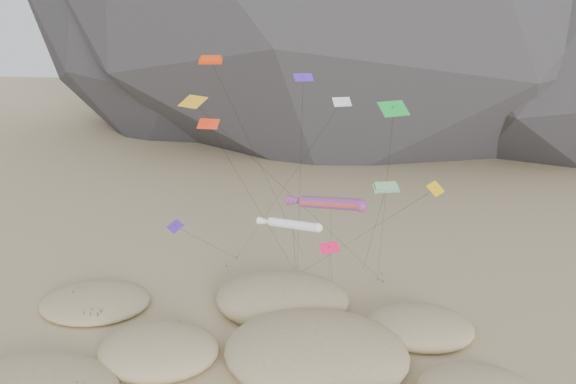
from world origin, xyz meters
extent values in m
ellipsoid|color=#CCB789|center=(-10.21, 4.12, 0.70)|extent=(11.31, 9.61, 3.11)
ellipsoid|color=#CCB789|center=(4.28, 5.59, 0.97)|extent=(16.98, 14.43, 4.32)
ellipsoid|color=#CCB789|center=(-0.39, 15.40, 0.86)|extent=(14.62, 12.42, 3.80)
ellipsoid|color=#CCB789|center=(14.00, 12.21, 0.57)|extent=(10.79, 9.17, 2.55)
ellipsoid|color=#CCB789|center=(-20.64, 12.48, 0.44)|extent=(12.02, 10.21, 1.97)
ellipsoid|color=black|center=(-11.11, 5.98, 0.80)|extent=(2.52, 2.16, 0.76)
ellipsoid|color=black|center=(-9.76, 6.89, 0.70)|extent=(2.17, 1.86, 0.65)
ellipsoid|color=black|center=(2.53, 3.15, 1.10)|extent=(3.75, 3.21, 1.12)
ellipsoid|color=black|center=(5.39, 6.19, 1.00)|extent=(2.91, 2.49, 0.87)
ellipsoid|color=black|center=(2.15, 2.28, 0.90)|extent=(2.88, 2.46, 0.86)
ellipsoid|color=black|center=(-2.29, 16.13, 1.00)|extent=(2.94, 2.52, 0.88)
ellipsoid|color=black|center=(0.57, 13.50, 0.90)|extent=(2.72, 2.33, 0.82)
ellipsoid|color=black|center=(12.82, 13.51, 0.70)|extent=(2.48, 2.12, 0.74)
ellipsoid|color=black|center=(10.64, 12.60, 0.60)|extent=(1.99, 1.70, 0.60)
ellipsoid|color=black|center=(-23.05, 13.27, 0.50)|extent=(2.68, 2.30, 0.81)
ellipsoid|color=black|center=(-19.25, 9.41, 0.40)|extent=(1.82, 1.56, 0.55)
cylinder|color=#3F2D1E|center=(-4.42, 22.24, 0.15)|extent=(0.08, 0.08, 0.30)
cylinder|color=#3F2D1E|center=(0.23, 23.15, 0.15)|extent=(0.08, 0.08, 0.30)
cylinder|color=#3F2D1E|center=(4.21, 21.64, 0.15)|extent=(0.08, 0.08, 0.30)
cylinder|color=#3F2D1E|center=(9.95, 23.19, 0.15)|extent=(0.08, 0.08, 0.30)
cylinder|color=#3F2D1E|center=(10.48, 24.92, 0.15)|extent=(0.08, 0.08, 0.30)
cylinder|color=#3F2D1E|center=(-8.33, 27.02, 0.15)|extent=(0.08, 0.08, 0.30)
cylinder|color=#3F2D1E|center=(10.61, 22.76, 0.15)|extent=(0.08, 0.08, 0.30)
cylinder|color=#3F2D1E|center=(-8.96, 24.31, 0.15)|extent=(0.08, 0.08, 0.30)
cylinder|color=#FF451A|center=(4.89, 11.68, 13.28)|extent=(6.29, 3.41, 1.79)
sphere|color=#FF451A|center=(7.78, 10.52, 13.53)|extent=(1.20, 1.20, 1.20)
cone|color=#FF451A|center=(1.71, 12.95, 12.97)|extent=(2.78, 1.91, 1.28)
cylinder|color=black|center=(4.69, 16.93, 6.64)|extent=(0.42, 10.53, 13.30)
cylinder|color=white|center=(1.43, 10.83, 11.24)|extent=(5.30, 2.90, 1.23)
sphere|color=white|center=(3.89, 9.78, 11.45)|extent=(0.90, 0.90, 0.90)
cone|color=white|center=(-1.28, 11.98, 10.97)|extent=(2.31, 1.57, 0.92)
cylinder|color=black|center=(0.82, 16.34, 5.62)|extent=(1.23, 11.04, 11.26)
cube|color=red|center=(-7.65, 16.24, 26.06)|extent=(2.38, 1.22, 0.69)
cube|color=red|center=(-7.65, 16.24, 26.23)|extent=(2.02, 0.97, 0.67)
cylinder|color=black|center=(-3.56, 22.35, 13.03)|extent=(8.21, 12.25, 26.07)
cube|color=orange|center=(9.86, 8.43, 15.94)|extent=(2.46, 1.60, 0.63)
cube|color=orange|center=(9.86, 8.43, 16.15)|extent=(2.07, 1.30, 0.63)
cylinder|color=black|center=(9.02, 17.26, 7.97)|extent=(1.71, 17.69, 15.96)
cube|color=silver|center=(5.47, 15.90, 22.30)|extent=(1.98, 1.49, 0.81)
cube|color=silver|center=(5.47, 15.90, 22.15)|extent=(0.31, 0.35, 0.59)
cylinder|color=black|center=(-1.43, 21.46, 11.17)|extent=(13.82, 11.15, 22.26)
cube|color=#5120BC|center=(-10.54, 11.32, 10.22)|extent=(2.29, 2.41, 0.74)
cube|color=#5120BC|center=(-10.54, 11.32, 10.07)|extent=(0.31, 0.32, 0.75)
cylinder|color=black|center=(-9.43, 19.17, 5.14)|extent=(2.24, 15.71, 10.19)
cube|color=#F2164D|center=(5.02, 9.60, 9.57)|extent=(2.08, 1.77, 0.79)
cube|color=#F2164D|center=(5.02, 9.60, 9.42)|extent=(0.33, 0.34, 0.63)
cylinder|color=black|center=(4.61, 15.62, 4.81)|extent=(0.84, 12.05, 9.54)
cube|color=red|center=(-5.77, 8.28, 21.19)|extent=(1.96, 1.11, 0.79)
cube|color=red|center=(-5.77, 8.28, 21.04)|extent=(0.25, 0.28, 0.63)
cylinder|color=black|center=(-2.77, 15.71, 10.62)|extent=(6.03, 14.90, 21.16)
cube|color=green|center=(10.23, 10.66, 22.52)|extent=(2.97, 2.68, 1.18)
cube|color=green|center=(10.23, 10.66, 22.37)|extent=(0.50, 0.52, 0.90)
cylinder|color=black|center=(10.09, 16.92, 11.29)|extent=(0.31, 12.55, 22.49)
cube|color=#4F21C4|center=(1.88, 14.08, 24.77)|extent=(2.02, 1.53, 0.68)
cube|color=#4F21C4|center=(1.88, 14.08, 24.62)|extent=(0.27, 0.26, 0.62)
cylinder|color=black|center=(1.05, 18.62, 12.41)|extent=(1.68, 9.10, 24.73)
cube|color=yellow|center=(14.40, 11.23, 15.26)|extent=(1.89, 2.36, 0.91)
cube|color=yellow|center=(14.40, 11.23, 15.11)|extent=(0.39, 0.37, 0.71)
cylinder|color=black|center=(7.32, 17.19, 7.65)|extent=(14.20, 11.95, 15.23)
cube|color=yellow|center=(-7.37, 9.12, 22.98)|extent=(2.98, 2.69, 0.91)
cube|color=yellow|center=(-7.37, 9.12, 22.83)|extent=(0.39, 0.37, 0.91)
cylinder|color=black|center=(1.62, 15.94, 11.52)|extent=(18.01, 13.67, 22.95)
camera|label=1|loc=(8.30, -38.91, 29.89)|focal=35.00mm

